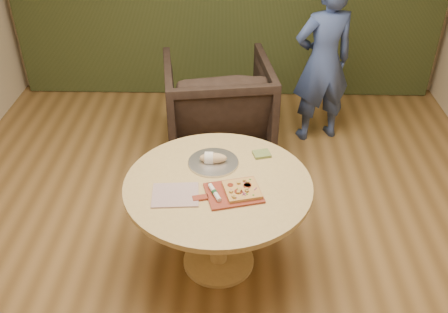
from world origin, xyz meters
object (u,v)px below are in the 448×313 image
(bread_roll, at_px, (212,158))
(cutlery_roll, at_px, (215,192))
(pedestal_table, at_px, (218,199))
(armchair, at_px, (218,101))
(pizza_paddle, at_px, (232,193))
(flatbread_pizza, at_px, (242,190))
(person_standing, at_px, (323,62))
(serving_tray, at_px, (213,162))

(bread_roll, bearing_deg, cutlery_roll, -84.92)
(pedestal_table, xyz_separation_m, cutlery_roll, (-0.02, -0.15, 0.17))
(cutlery_roll, relative_size, armchair, 0.19)
(cutlery_roll, bearing_deg, pizza_paddle, -11.89)
(flatbread_pizza, distance_m, cutlery_roll, 0.18)
(pizza_paddle, xyz_separation_m, cutlery_roll, (-0.11, -0.02, 0.02))
(armchair, xyz_separation_m, person_standing, (1.01, 0.23, 0.32))
(flatbread_pizza, relative_size, person_standing, 0.16)
(serving_tray, bearing_deg, flatbread_pizza, -59.17)
(cutlery_roll, relative_size, bread_roll, 0.99)
(person_standing, bearing_deg, armchair, -4.03)
(pizza_paddle, height_order, cutlery_roll, cutlery_roll)
(flatbread_pizza, bearing_deg, cutlery_roll, -168.30)
(flatbread_pizza, bearing_deg, bread_roll, 121.94)
(pizza_paddle, bearing_deg, serving_tray, 96.67)
(armchair, height_order, person_standing, person_standing)
(cutlery_roll, xyz_separation_m, armchair, (-0.04, 1.77, -0.27))
(serving_tray, distance_m, bread_roll, 0.04)
(pedestal_table, relative_size, armchair, 1.24)
(flatbread_pizza, bearing_deg, pedestal_table, 145.20)
(pedestal_table, xyz_separation_m, bread_roll, (-0.05, 0.22, 0.18))
(cutlery_roll, distance_m, bread_roll, 0.37)
(cutlery_roll, distance_m, serving_tray, 0.37)
(flatbread_pizza, height_order, armchair, armchair)
(flatbread_pizza, height_order, bread_roll, bread_roll)
(person_standing, bearing_deg, pedestal_table, 45.91)
(flatbread_pizza, distance_m, bread_roll, 0.40)
(pedestal_table, height_order, flatbread_pizza, flatbread_pizza)
(cutlery_roll, relative_size, person_standing, 0.12)
(flatbread_pizza, xyz_separation_m, cutlery_roll, (-0.18, -0.04, 0.00))
(pizza_paddle, height_order, flatbread_pizza, flatbread_pizza)
(cutlery_roll, xyz_separation_m, serving_tray, (-0.02, 0.37, -0.02))
(pedestal_table, relative_size, person_standing, 0.77)
(serving_tray, distance_m, person_standing, 1.90)
(flatbread_pizza, relative_size, armchair, 0.26)
(flatbread_pizza, xyz_separation_m, serving_tray, (-0.20, 0.34, -0.02))
(pizza_paddle, relative_size, bread_roll, 2.44)
(pedestal_table, relative_size, cutlery_roll, 6.65)
(pedestal_table, height_order, armchair, armchair)
(pizza_paddle, distance_m, flatbread_pizza, 0.07)
(serving_tray, xyz_separation_m, armchair, (-0.02, 1.39, -0.25))
(cutlery_roll, height_order, person_standing, person_standing)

